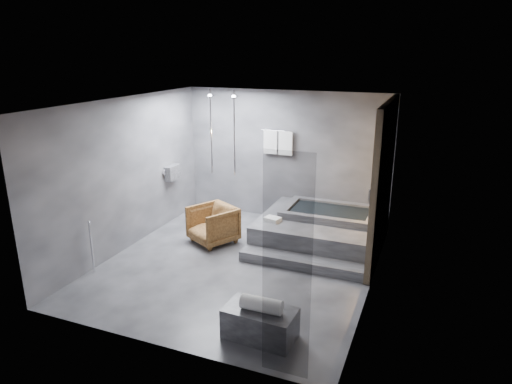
% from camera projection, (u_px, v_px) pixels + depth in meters
% --- Properties ---
extents(room, '(5.00, 5.04, 2.82)m').
position_uv_depth(room, '(266.00, 167.00, 7.56)').
color(room, '#303033').
rests_on(room, ground).
extents(tub_deck, '(2.20, 2.00, 0.50)m').
position_uv_depth(tub_deck, '(319.00, 230.00, 8.84)').
color(tub_deck, '#353638').
rests_on(tub_deck, ground).
extents(tub_step, '(2.20, 0.36, 0.18)m').
position_uv_depth(tub_step, '(301.00, 263.00, 7.85)').
color(tub_step, '#353638').
rests_on(tub_step, ground).
extents(concrete_bench, '(0.95, 0.55, 0.41)m').
position_uv_depth(concrete_bench, '(260.00, 323.00, 5.90)').
color(concrete_bench, '#2D2D2F').
rests_on(concrete_bench, ground).
extents(driftwood_chair, '(1.07, 1.08, 0.73)m').
position_uv_depth(driftwood_chair, '(213.00, 225.00, 8.80)').
color(driftwood_chair, '#462911').
rests_on(driftwood_chair, ground).
extents(rolled_towel, '(0.54, 0.20, 0.19)m').
position_uv_depth(rolled_towel, '(261.00, 305.00, 5.77)').
color(rolled_towel, white).
rests_on(rolled_towel, concrete_bench).
extents(deck_towel, '(0.33, 0.27, 0.08)m').
position_uv_depth(deck_towel, '(273.00, 219.00, 8.59)').
color(deck_towel, white).
rests_on(deck_towel, tub_deck).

